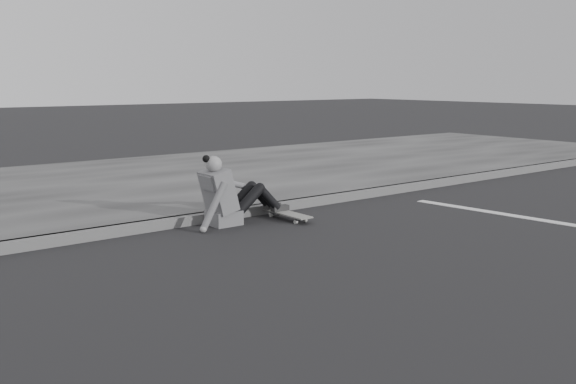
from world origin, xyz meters
name	(u,v)px	position (x,y,z in m)	size (l,w,h in m)	color
ground	(379,262)	(0.00, 0.00, 0.00)	(80.00, 80.00, 0.00)	black
curb	(235,213)	(0.00, 2.58, 0.06)	(24.00, 0.16, 0.12)	#525252
sidewalk	(135,184)	(0.00, 5.60, 0.06)	(24.00, 6.00, 0.12)	#3A3A3A
skateboard	(288,214)	(0.47, 2.07, 0.07)	(0.20, 0.78, 0.09)	gray
seated_woman	(228,195)	(-0.27, 2.31, 0.36)	(1.38, 0.46, 0.88)	#59595B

